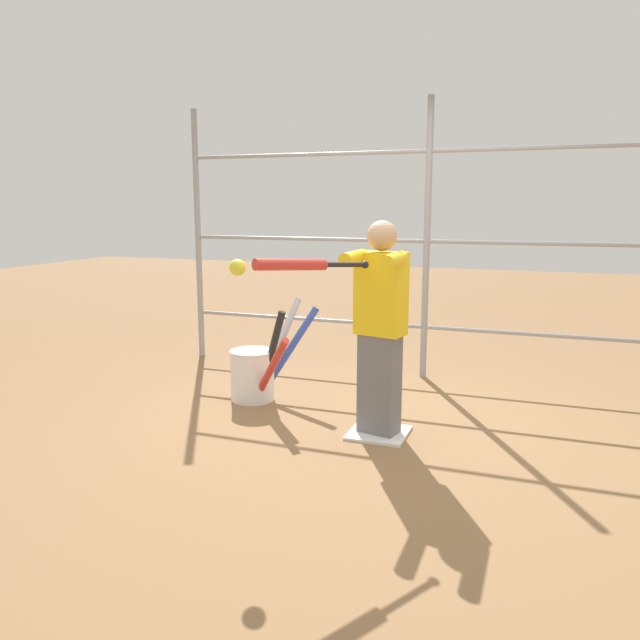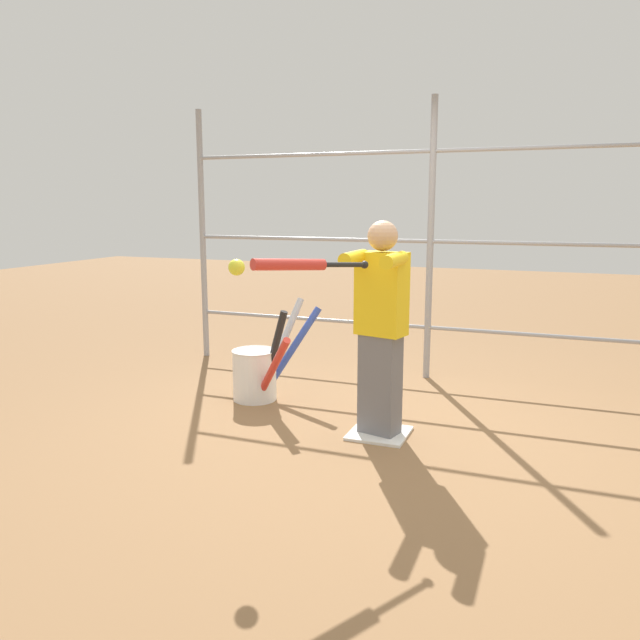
{
  "view_description": "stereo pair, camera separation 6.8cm",
  "coord_description": "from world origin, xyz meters",
  "px_view_note": "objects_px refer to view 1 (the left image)",
  "views": [
    {
      "loc": [
        -1.06,
        4.06,
        1.59
      ],
      "look_at": [
        0.31,
        0.35,
        0.86
      ],
      "focal_mm": 35.0,
      "sensor_mm": 36.0,
      "label": 1
    },
    {
      "loc": [
        -1.12,
        4.04,
        1.59
      ],
      "look_at": [
        0.31,
        0.35,
        0.86
      ],
      "focal_mm": 35.0,
      "sensor_mm": 36.0,
      "label": 2
    }
  ],
  "objects_px": {
    "softball_in_flight": "(238,267)",
    "bat_bucket": "(257,371)",
    "batter": "(380,322)",
    "baseball_bat_swinging": "(301,265)"
  },
  "relations": [
    {
      "from": "batter",
      "to": "baseball_bat_swinging",
      "type": "relative_size",
      "value": 2.09
    },
    {
      "from": "softball_in_flight",
      "to": "bat_bucket",
      "type": "distance_m",
      "value": 1.72
    },
    {
      "from": "baseball_bat_swinging",
      "to": "softball_in_flight",
      "type": "height_order",
      "value": "baseball_bat_swinging"
    },
    {
      "from": "batter",
      "to": "softball_in_flight",
      "type": "height_order",
      "value": "batter"
    },
    {
      "from": "baseball_bat_swinging",
      "to": "bat_bucket",
      "type": "distance_m",
      "value": 1.83
    },
    {
      "from": "baseball_bat_swinging",
      "to": "bat_bucket",
      "type": "bearing_deg",
      "value": -53.85
    },
    {
      "from": "batter",
      "to": "baseball_bat_swinging",
      "type": "height_order",
      "value": "batter"
    },
    {
      "from": "batter",
      "to": "bat_bucket",
      "type": "xyz_separation_m",
      "value": [
        1.15,
        -0.44,
        -0.56
      ]
    },
    {
      "from": "baseball_bat_swinging",
      "to": "bat_bucket",
      "type": "xyz_separation_m",
      "value": [
        0.9,
        -1.23,
        -1.02
      ]
    },
    {
      "from": "softball_in_flight",
      "to": "batter",
      "type": "bearing_deg",
      "value": -125.85
    }
  ]
}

